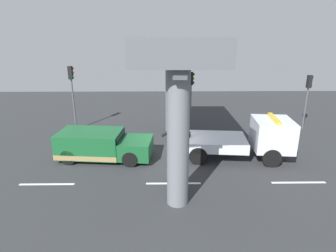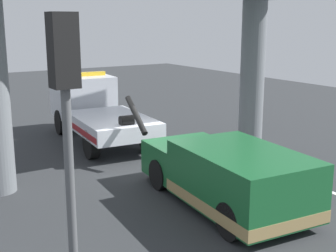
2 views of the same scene
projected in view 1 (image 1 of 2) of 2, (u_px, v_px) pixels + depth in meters
ground_plane at (172, 158)px, 16.30m from camera, size 60.00×40.00×0.10m
lane_stripe_west at (47, 184)px, 13.36m from camera, size 2.60×0.16×0.01m
lane_stripe_mid at (173, 183)px, 13.44m from camera, size 2.60×0.16×0.01m
lane_stripe_east at (299, 182)px, 13.52m from camera, size 2.60×0.16×0.01m
tow_truck_white at (246, 138)px, 15.90m from camera, size 7.33×2.93×2.46m
towed_van_green at (101, 145)px, 16.00m from camera, size 5.37×2.63×1.58m
overpass_structure at (174, 59)px, 14.58m from camera, size 3.60×11.12×6.67m
traffic_light_near at (72, 84)px, 20.07m from camera, size 0.39×0.32×4.65m
traffic_light_far at (191, 88)px, 20.27m from camera, size 0.39×0.32×4.23m
traffic_light_mid at (308, 90)px, 20.44m from camera, size 0.39×0.32×4.00m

